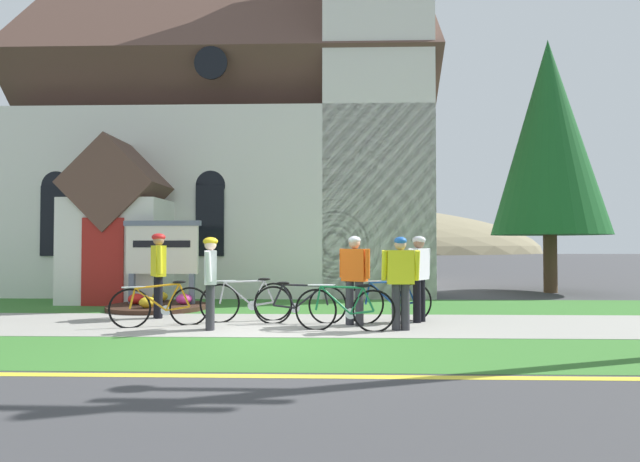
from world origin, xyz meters
TOP-DOWN VIEW (x-y plane):
  - ground at (0.00, 4.00)m, footprint 140.00×140.00m
  - sidewalk_slab at (-2.33, 1.56)m, footprint 32.00×2.71m
  - grass_verge at (-2.33, -0.89)m, footprint 32.00×2.20m
  - church_lawn at (-2.33, 4.39)m, footprint 24.00×2.96m
  - curb_paint_stripe at (-2.33, -2.14)m, footprint 28.00×0.16m
  - church_building at (-1.95, 10.41)m, footprint 12.56×11.60m
  - church_sign at (-2.99, 3.99)m, footprint 1.83×0.22m
  - flower_bed at (-3.00, 3.72)m, footprint 2.21×2.21m
  - bicycle_green at (-2.08, 1.24)m, footprint 1.64×0.60m
  - bicycle_orange at (2.06, 1.87)m, footprint 1.67×0.67m
  - bicycle_blue at (-0.64, 1.90)m, footprint 1.70×0.52m
  - bicycle_red at (0.37, 1.68)m, footprint 1.72×0.13m
  - bicycle_black at (1.19, 0.88)m, footprint 1.70×0.26m
  - cyclist_in_blue_jersey at (1.37, 1.47)m, footprint 0.54×0.46m
  - cyclist_in_white_jersey at (-2.48, 2.26)m, footprint 0.42×0.70m
  - cyclist_in_red_jersey at (2.13, 0.96)m, footprint 0.64×0.29m
  - cyclist_in_yellow_jersey at (2.60, 1.89)m, footprint 0.48×0.59m
  - cyclist_in_green_jersey at (-1.11, 0.91)m, footprint 0.31×0.75m
  - roadside_conifer at (7.58, 8.09)m, footprint 3.46×3.46m
  - distant_hill at (-14.47, 84.20)m, footprint 102.08×53.72m

SIDE VIEW (x-z plane):
  - ground at x=0.00m, z-range 0.00..0.00m
  - distant_hill at x=-14.47m, z-range -9.08..9.08m
  - curb_paint_stripe at x=-2.33m, z-range 0.00..0.01m
  - grass_verge at x=-2.33m, z-range 0.00..0.01m
  - church_lawn at x=-2.33m, z-range 0.00..0.01m
  - sidewalk_slab at x=-2.33m, z-range 0.00..0.01m
  - flower_bed at x=-3.00m, z-range -0.09..0.25m
  - bicycle_red at x=0.37m, z-range -0.03..0.77m
  - bicycle_green at x=-2.08m, z-range -0.04..0.78m
  - bicycle_black at x=1.19m, z-range -0.03..0.78m
  - bicycle_blue at x=-0.64m, z-range -0.03..0.81m
  - bicycle_orange at x=2.06m, z-range -0.03..0.80m
  - cyclist_in_green_jersey at x=-1.11m, z-range 0.12..1.71m
  - cyclist_in_red_jersey at x=2.13m, z-range 0.13..1.72m
  - cyclist_in_blue_jersey at x=1.37m, z-range 0.13..1.74m
  - cyclist_in_yellow_jersey at x=2.60m, z-range 0.13..1.75m
  - cyclist_in_white_jersey at x=-2.48m, z-range 0.15..1.83m
  - church_sign at x=-2.99m, z-range 0.31..2.32m
  - roadside_conifer at x=7.58m, z-range 0.86..8.64m
  - church_building at x=-1.95m, z-range -1.72..11.50m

